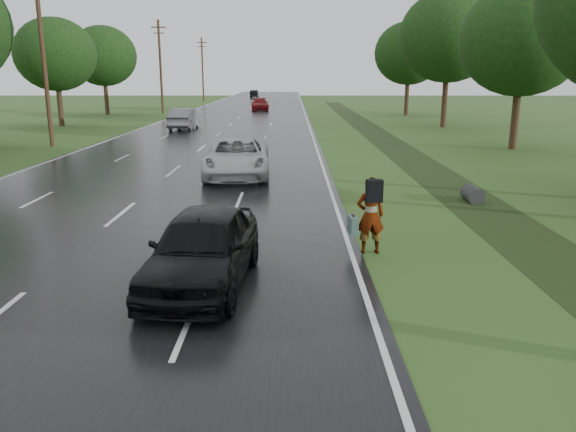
# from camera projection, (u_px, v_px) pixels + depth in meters

# --- Properties ---
(road) EXTENTS (14.00, 180.00, 0.04)m
(road) POSITION_uv_depth(u_px,v_px,m) (236.00, 120.00, 53.28)
(road) COLOR black
(road) RESTS_ON ground
(edge_stripe_east) EXTENTS (0.12, 180.00, 0.01)m
(edge_stripe_east) POSITION_uv_depth(u_px,v_px,m) (307.00, 120.00, 53.22)
(edge_stripe_east) COLOR silver
(edge_stripe_east) RESTS_ON road
(edge_stripe_west) EXTENTS (0.12, 180.00, 0.01)m
(edge_stripe_west) POSITION_uv_depth(u_px,v_px,m) (165.00, 120.00, 53.31)
(edge_stripe_west) COLOR silver
(edge_stripe_west) RESTS_ON road
(center_line) EXTENTS (0.12, 180.00, 0.01)m
(center_line) POSITION_uv_depth(u_px,v_px,m) (236.00, 120.00, 53.27)
(center_line) COLOR silver
(center_line) RESTS_ON road
(drainage_ditch) EXTENTS (2.20, 120.00, 0.56)m
(drainage_ditch) POSITION_uv_depth(u_px,v_px,m) (417.00, 162.00, 27.71)
(drainage_ditch) COLOR #1F3213
(drainage_ditch) RESTS_ON ground
(utility_pole_mid) EXTENTS (1.60, 0.26, 10.00)m
(utility_pole_mid) POSITION_uv_depth(u_px,v_px,m) (43.00, 57.00, 32.68)
(utility_pole_mid) COLOR #362216
(utility_pole_mid) RESTS_ON ground
(utility_pole_far) EXTENTS (1.60, 0.26, 10.00)m
(utility_pole_far) POSITION_uv_depth(u_px,v_px,m) (160.00, 65.00, 61.76)
(utility_pole_far) COLOR #362216
(utility_pole_far) RESTS_ON ground
(utility_pole_distant) EXTENTS (1.60, 0.26, 10.00)m
(utility_pole_distant) POSITION_uv_depth(u_px,v_px,m) (203.00, 68.00, 90.85)
(utility_pole_distant) COLOR #362216
(utility_pole_distant) RESTS_ON ground
(tree_east_c) EXTENTS (7.00, 7.00, 9.29)m
(tree_east_c) POSITION_uv_depth(u_px,v_px,m) (523.00, 39.00, 31.30)
(tree_east_c) COLOR #362216
(tree_east_c) RESTS_ON ground
(tree_east_d) EXTENTS (8.00, 8.00, 10.76)m
(tree_east_d) POSITION_uv_depth(u_px,v_px,m) (449.00, 37.00, 44.62)
(tree_east_d) COLOR #362216
(tree_east_d) RESTS_ON ground
(tree_east_f) EXTENTS (7.20, 7.20, 9.62)m
(tree_east_f) POSITION_uv_depth(u_px,v_px,m) (409.00, 53.00, 58.39)
(tree_east_f) COLOR #362216
(tree_east_f) RESTS_ON ground
(tree_west_d) EXTENTS (6.60, 6.60, 8.80)m
(tree_west_d) POSITION_uv_depth(u_px,v_px,m) (55.00, 55.00, 46.13)
(tree_west_d) COLOR #362216
(tree_west_d) RESTS_ON ground
(tree_west_f) EXTENTS (7.00, 7.00, 9.29)m
(tree_west_f) POSITION_uv_depth(u_px,v_px,m) (103.00, 56.00, 59.63)
(tree_west_f) COLOR #362216
(tree_west_f) RESTS_ON ground
(pedestrian) EXTENTS (0.89, 0.73, 1.88)m
(pedestrian) POSITION_uv_depth(u_px,v_px,m) (370.00, 215.00, 13.48)
(pedestrian) COLOR #A5998C
(pedestrian) RESTS_ON ground
(white_pickup) EXTENTS (2.93, 5.87, 1.60)m
(white_pickup) POSITION_uv_depth(u_px,v_px,m) (237.00, 158.00, 23.63)
(white_pickup) COLOR silver
(white_pickup) RESTS_ON road
(dark_sedan) EXTENTS (2.25, 4.76, 1.57)m
(dark_sedan) POSITION_uv_depth(u_px,v_px,m) (203.00, 248.00, 11.37)
(dark_sedan) COLOR black
(dark_sedan) RESTS_ON road
(silver_sedan) EXTENTS (1.88, 4.99, 1.63)m
(silver_sedan) POSITION_uv_depth(u_px,v_px,m) (184.00, 119.00, 44.14)
(silver_sedan) COLOR gray
(silver_sedan) RESTS_ON road
(far_car_red) EXTENTS (2.42, 5.15, 1.45)m
(far_car_red) POSITION_uv_depth(u_px,v_px,m) (260.00, 104.00, 67.27)
(far_car_red) COLOR maroon
(far_car_red) RESTS_ON road
(far_car_dark) EXTENTS (1.50, 4.17, 1.37)m
(far_car_dark) POSITION_uv_depth(u_px,v_px,m) (254.00, 94.00, 104.28)
(far_car_dark) COLOR black
(far_car_dark) RESTS_ON road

